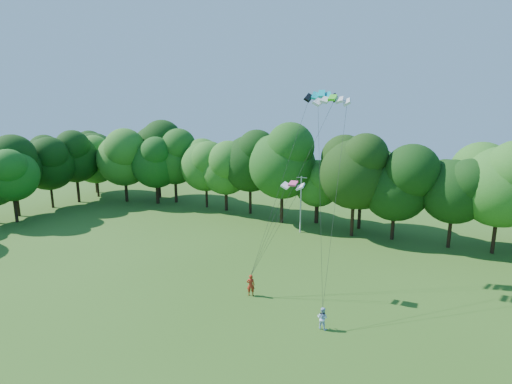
% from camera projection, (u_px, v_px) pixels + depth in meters
% --- Properties ---
extents(utility_pole, '(1.43, 0.25, 7.17)m').
position_uv_depth(utility_pole, '(301.00, 204.00, 49.35)').
color(utility_pole, '#B4B5AC').
rests_on(utility_pole, ground).
extents(kite_flyer_left, '(0.81, 0.71, 1.86)m').
position_uv_depth(kite_flyer_left, '(251.00, 285.00, 33.26)').
color(kite_flyer_left, '#A72715').
rests_on(kite_flyer_left, ground).
extents(kite_flyer_right, '(0.88, 0.73, 1.63)m').
position_uv_depth(kite_flyer_right, '(322.00, 318.00, 28.30)').
color(kite_flyer_right, '#B1CBF5').
rests_on(kite_flyer_right, ground).
extents(kite_teal, '(3.09, 1.98, 0.73)m').
position_uv_depth(kite_teal, '(322.00, 94.00, 35.39)').
color(kite_teal, '#05A1AD').
rests_on(kite_teal, ground).
extents(kite_green, '(3.14, 1.74, 0.58)m').
position_uv_depth(kite_green, '(333.00, 98.00, 33.01)').
color(kite_green, '#40E121').
rests_on(kite_green, ground).
extents(kite_pink, '(1.94, 1.07, 0.33)m').
position_uv_depth(kite_pink, '(293.00, 183.00, 32.34)').
color(kite_pink, '#F34383').
rests_on(kite_pink, ground).
extents(tree_back_west, '(8.70, 8.70, 12.66)m').
position_uv_depth(tree_back_west, '(156.00, 155.00, 63.36)').
color(tree_back_west, '#312013').
rests_on(tree_back_west, ground).
extents(tree_back_center, '(9.11, 9.11, 13.26)m').
position_uv_depth(tree_back_center, '(355.00, 169.00, 47.06)').
color(tree_back_center, black).
rests_on(tree_back_center, ground).
extents(tree_flank_west, '(7.70, 7.70, 11.20)m').
position_uv_depth(tree_flank_west, '(11.00, 172.00, 53.12)').
color(tree_flank_west, black).
rests_on(tree_flank_west, ground).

